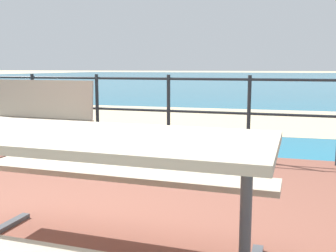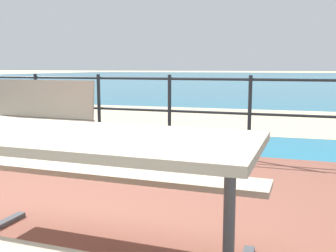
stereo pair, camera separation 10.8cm
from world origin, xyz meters
name	(u,v)px [view 1 (the left image)]	position (x,y,z in m)	size (l,w,h in m)	color
ground_plane	(64,235)	(0.00, 0.00, 0.00)	(240.00, 240.00, 0.00)	beige
patio_paving	(64,231)	(0.00, 0.00, 0.03)	(6.40, 5.20, 0.06)	brown
sea_water	(278,78)	(0.00, 40.00, 0.01)	(90.00, 90.00, 0.01)	teal
beach_strip	(223,119)	(0.00, 6.45, 0.01)	(54.00, 4.24, 0.01)	beige
picnic_table	(71,171)	(0.47, -0.64, 0.65)	(1.92, 1.42, 0.78)	#BCAD93
park_bench	(38,111)	(-1.52, 1.88, 0.60)	(1.45, 0.48, 0.93)	tan
railing_fence	(169,105)	(0.00, 2.41, 0.67)	(5.94, 0.04, 0.99)	#1E2328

